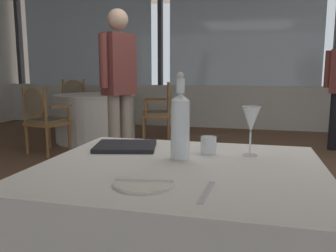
{
  "coord_description": "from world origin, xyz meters",
  "views": [
    {
      "loc": [
        0.2,
        -2.78,
        1.12
      ],
      "look_at": [
        -0.15,
        -1.34,
        0.89
      ],
      "focal_mm": 36.49,
      "sensor_mm": 36.0,
      "label": 1
    }
  ],
  "objects_px": {
    "dining_chair_0_0": "(42,115)",
    "diner_person_1": "(119,81)",
    "water_bottle": "(180,124)",
    "water_tumbler": "(209,145)",
    "menu_book": "(126,146)",
    "dining_chair_0_2": "(76,101)",
    "side_plate": "(144,182)",
    "wine_glass": "(251,120)",
    "dining_chair_0_1": "(162,107)"
  },
  "relations": [
    {
      "from": "wine_glass",
      "to": "dining_chair_0_2",
      "type": "height_order",
      "value": "dining_chair_0_2"
    },
    {
      "from": "menu_book",
      "to": "diner_person_1",
      "type": "relative_size",
      "value": 0.16
    },
    {
      "from": "side_plate",
      "to": "diner_person_1",
      "type": "bearing_deg",
      "value": 113.51
    },
    {
      "from": "wine_glass",
      "to": "water_tumbler",
      "type": "height_order",
      "value": "wine_glass"
    },
    {
      "from": "dining_chair_0_0",
      "to": "diner_person_1",
      "type": "relative_size",
      "value": 0.52
    },
    {
      "from": "wine_glass",
      "to": "diner_person_1",
      "type": "xyz_separation_m",
      "value": [
        -1.42,
        2.02,
        0.11
      ]
    },
    {
      "from": "wine_glass",
      "to": "dining_chair_0_2",
      "type": "xyz_separation_m",
      "value": [
        -3.26,
        4.38,
        -0.35
      ]
    },
    {
      "from": "diner_person_1",
      "to": "dining_chair_0_0",
      "type": "bearing_deg",
      "value": -178.87
    },
    {
      "from": "side_plate",
      "to": "menu_book",
      "type": "relative_size",
      "value": 0.72
    },
    {
      "from": "diner_person_1",
      "to": "dining_chair_0_2",
      "type": "bearing_deg",
      "value": 150.91
    },
    {
      "from": "dining_chair_0_1",
      "to": "diner_person_1",
      "type": "height_order",
      "value": "diner_person_1"
    },
    {
      "from": "menu_book",
      "to": "dining_chair_0_2",
      "type": "relative_size",
      "value": 0.29
    },
    {
      "from": "side_plate",
      "to": "diner_person_1",
      "type": "xyz_separation_m",
      "value": [
        -1.08,
        2.49,
        0.26
      ]
    },
    {
      "from": "side_plate",
      "to": "water_bottle",
      "type": "distance_m",
      "value": 0.39
    },
    {
      "from": "side_plate",
      "to": "dining_chair_0_0",
      "type": "xyz_separation_m",
      "value": [
        -2.43,
        3.04,
        -0.23
      ]
    },
    {
      "from": "menu_book",
      "to": "side_plate",
      "type": "bearing_deg",
      "value": -75.45
    },
    {
      "from": "dining_chair_0_1",
      "to": "water_bottle",
      "type": "bearing_deg",
      "value": 90.95
    },
    {
      "from": "water_tumbler",
      "to": "menu_book",
      "type": "xyz_separation_m",
      "value": [
        -0.4,
        0.01,
        -0.03
      ]
    },
    {
      "from": "water_bottle",
      "to": "menu_book",
      "type": "height_order",
      "value": "water_bottle"
    },
    {
      "from": "menu_book",
      "to": "dining_chair_0_2",
      "type": "height_order",
      "value": "dining_chair_0_2"
    },
    {
      "from": "side_plate",
      "to": "wine_glass",
      "type": "distance_m",
      "value": 0.6
    },
    {
      "from": "menu_book",
      "to": "water_bottle",
      "type": "bearing_deg",
      "value": -35.87
    },
    {
      "from": "side_plate",
      "to": "menu_book",
      "type": "distance_m",
      "value": 0.54
    },
    {
      "from": "water_tumbler",
      "to": "menu_book",
      "type": "distance_m",
      "value": 0.4
    },
    {
      "from": "wine_glass",
      "to": "dining_chair_0_1",
      "type": "xyz_separation_m",
      "value": [
        -1.43,
        3.89,
        -0.37
      ]
    },
    {
      "from": "side_plate",
      "to": "diner_person_1",
      "type": "relative_size",
      "value": 0.11
    },
    {
      "from": "water_bottle",
      "to": "dining_chair_0_1",
      "type": "height_order",
      "value": "water_bottle"
    },
    {
      "from": "water_tumbler",
      "to": "diner_person_1",
      "type": "height_order",
      "value": "diner_person_1"
    },
    {
      "from": "water_tumbler",
      "to": "diner_person_1",
      "type": "relative_size",
      "value": 0.04
    },
    {
      "from": "water_bottle",
      "to": "wine_glass",
      "type": "xyz_separation_m",
      "value": [
        0.29,
        0.12,
        0.01
      ]
    },
    {
      "from": "menu_book",
      "to": "diner_person_1",
      "type": "height_order",
      "value": "diner_person_1"
    },
    {
      "from": "water_bottle",
      "to": "water_tumbler",
      "type": "distance_m",
      "value": 0.19
    },
    {
      "from": "diner_person_1",
      "to": "water_tumbler",
      "type": "bearing_deg",
      "value": -35.51
    },
    {
      "from": "menu_book",
      "to": "dining_chair_0_0",
      "type": "xyz_separation_m",
      "value": [
        -2.19,
        2.55,
        -0.23
      ]
    },
    {
      "from": "menu_book",
      "to": "dining_chair_0_2",
      "type": "xyz_separation_m",
      "value": [
        -2.68,
        4.37,
        -0.21
      ]
    },
    {
      "from": "dining_chair_0_2",
      "to": "diner_person_1",
      "type": "bearing_deg",
      "value": -7.09
    },
    {
      "from": "water_bottle",
      "to": "diner_person_1",
      "type": "bearing_deg",
      "value": 117.86
    },
    {
      "from": "water_bottle",
      "to": "wine_glass",
      "type": "distance_m",
      "value": 0.31
    },
    {
      "from": "wine_glass",
      "to": "dining_chair_0_2",
      "type": "distance_m",
      "value": 5.47
    },
    {
      "from": "wine_glass",
      "to": "water_tumbler",
      "type": "distance_m",
      "value": 0.22
    },
    {
      "from": "water_bottle",
      "to": "side_plate",
      "type": "bearing_deg",
      "value": -97.28
    },
    {
      "from": "side_plate",
      "to": "water_bottle",
      "type": "bearing_deg",
      "value": 82.72
    },
    {
      "from": "water_tumbler",
      "to": "dining_chair_0_0",
      "type": "bearing_deg",
      "value": 135.28
    },
    {
      "from": "diner_person_1",
      "to": "menu_book",
      "type": "bearing_deg",
      "value": -44.4
    },
    {
      "from": "water_tumbler",
      "to": "dining_chair_0_2",
      "type": "distance_m",
      "value": 5.35
    },
    {
      "from": "side_plate",
      "to": "water_tumbler",
      "type": "height_order",
      "value": "water_tumbler"
    },
    {
      "from": "diner_person_1",
      "to": "side_plate",
      "type": "bearing_deg",
      "value": -43.49
    },
    {
      "from": "side_plate",
      "to": "wine_glass",
      "type": "bearing_deg",
      "value": 55.07
    },
    {
      "from": "water_bottle",
      "to": "dining_chair_0_0",
      "type": "relative_size",
      "value": 0.39
    },
    {
      "from": "wine_glass",
      "to": "side_plate",
      "type": "bearing_deg",
      "value": -124.93
    }
  ]
}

